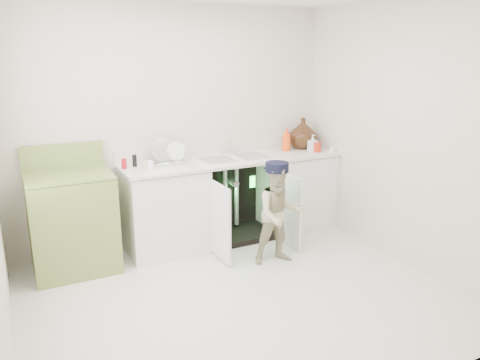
% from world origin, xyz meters
% --- Properties ---
extents(ground, '(3.50, 3.50, 0.00)m').
position_xyz_m(ground, '(0.00, 0.00, 0.00)').
color(ground, '#BAB2A3').
rests_on(ground, ground).
extents(room_shell, '(6.00, 5.50, 1.26)m').
position_xyz_m(room_shell, '(0.00, 0.00, 1.25)').
color(room_shell, beige).
rests_on(room_shell, ground).
extents(counter_run, '(2.44, 1.02, 1.26)m').
position_xyz_m(counter_run, '(0.59, 1.21, 0.48)').
color(counter_run, white).
rests_on(counter_run, ground).
extents(avocado_stove, '(0.75, 0.65, 1.16)m').
position_xyz_m(avocado_stove, '(-1.16, 1.18, 0.48)').
color(avocado_stove, olive).
rests_on(avocado_stove, ground).
extents(repair_worker, '(0.54, 0.67, 1.00)m').
position_xyz_m(repair_worker, '(0.64, 0.42, 0.51)').
color(repair_worker, tan).
rests_on(repair_worker, ground).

